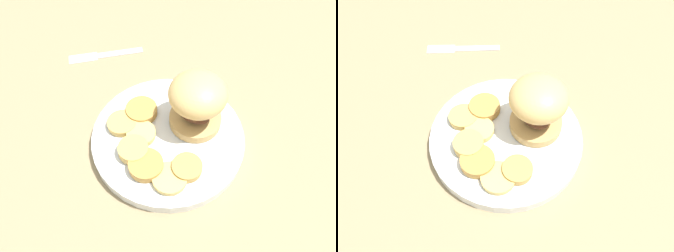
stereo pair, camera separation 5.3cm
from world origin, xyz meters
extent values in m
plane|color=#937F5B|center=(0.00, 0.00, 0.00)|extent=(4.00, 4.00, 0.00)
cylinder|color=white|center=(0.00, 0.00, 0.01)|extent=(0.26, 0.26, 0.02)
torus|color=white|center=(0.00, 0.00, 0.02)|extent=(0.26, 0.26, 0.01)
cylinder|color=tan|center=(0.05, 0.03, 0.03)|extent=(0.09, 0.09, 0.02)
ellipsoid|color=#563323|center=(0.06, 0.04, 0.05)|extent=(0.03, 0.05, 0.01)
ellipsoid|color=#563323|center=(0.04, 0.02, 0.05)|extent=(0.06, 0.05, 0.01)
ellipsoid|color=#4C281E|center=(0.05, 0.02, 0.05)|extent=(0.05, 0.04, 0.02)
ellipsoid|color=brown|center=(0.07, 0.05, 0.06)|extent=(0.03, 0.03, 0.01)
ellipsoid|color=brown|center=(0.05, 0.02, 0.06)|extent=(0.04, 0.04, 0.02)
ellipsoid|color=brown|center=(0.05, 0.02, 0.05)|extent=(0.03, 0.04, 0.01)
ellipsoid|color=#563323|center=(0.04, 0.03, 0.05)|extent=(0.04, 0.04, 0.02)
ellipsoid|color=#DBB26B|center=(0.05, 0.03, 0.10)|extent=(0.09, 0.09, 0.06)
cylinder|color=tan|center=(-0.06, -0.03, 0.03)|extent=(0.05, 0.05, 0.02)
cylinder|color=#DBB766|center=(-0.05, 0.00, 0.03)|extent=(0.05, 0.05, 0.01)
cylinder|color=tan|center=(0.03, -0.07, 0.03)|extent=(0.05, 0.05, 0.01)
cylinder|color=tan|center=(-0.08, 0.02, 0.03)|extent=(0.05, 0.05, 0.01)
cylinder|color=#BC8942|center=(-0.04, 0.05, 0.03)|extent=(0.05, 0.05, 0.01)
cylinder|color=#BC8942|center=(-0.04, -0.06, 0.03)|extent=(0.06, 0.06, 0.01)
cylinder|color=#DBB766|center=(0.00, -0.08, 0.03)|extent=(0.05, 0.05, 0.01)
cube|color=silver|center=(-0.10, 0.23, 0.00)|extent=(0.10, 0.03, 0.00)
cube|color=silver|center=(-0.17, 0.21, 0.00)|extent=(0.06, 0.03, 0.00)
camera|label=1|loc=(-0.01, -0.31, 0.48)|focal=35.00mm
camera|label=2|loc=(0.04, -0.30, 0.48)|focal=35.00mm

